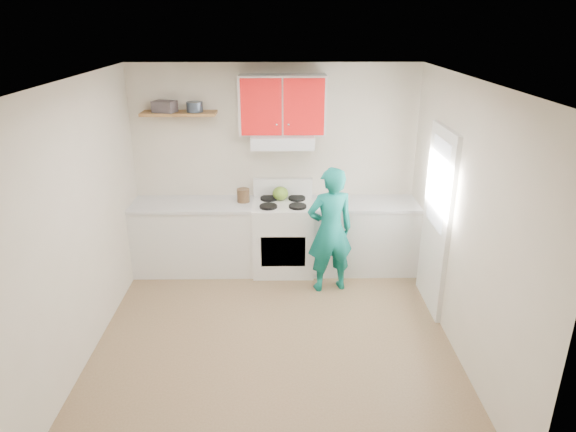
{
  "coord_description": "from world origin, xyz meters",
  "views": [
    {
      "loc": [
        0.08,
        -4.42,
        3.1
      ],
      "look_at": [
        0.15,
        0.55,
        1.15
      ],
      "focal_mm": 31.68,
      "sensor_mm": 36.0,
      "label": 1
    }
  ],
  "objects_px": {
    "person": "(330,230)",
    "crock": "(243,196)",
    "kettle": "(280,193)",
    "tin": "(195,107)",
    "stove": "(283,237)"
  },
  "relations": [
    {
      "from": "tin",
      "to": "person",
      "type": "distance_m",
      "value": 2.19
    },
    {
      "from": "kettle",
      "to": "crock",
      "type": "bearing_deg",
      "value": 171.67
    },
    {
      "from": "stove",
      "to": "crock",
      "type": "distance_m",
      "value": 0.74
    },
    {
      "from": "person",
      "to": "stove",
      "type": "bearing_deg",
      "value": -56.42
    },
    {
      "from": "tin",
      "to": "person",
      "type": "xyz_separation_m",
      "value": [
        1.61,
        -0.68,
        -1.33
      ]
    },
    {
      "from": "kettle",
      "to": "crock",
      "type": "distance_m",
      "value": 0.47
    },
    {
      "from": "stove",
      "to": "kettle",
      "type": "height_order",
      "value": "kettle"
    },
    {
      "from": "stove",
      "to": "person",
      "type": "xyz_separation_m",
      "value": [
        0.55,
        -0.52,
        0.31
      ]
    },
    {
      "from": "kettle",
      "to": "person",
      "type": "distance_m",
      "value": 0.91
    },
    {
      "from": "crock",
      "to": "stove",
      "type": "bearing_deg",
      "value": -7.28
    },
    {
      "from": "tin",
      "to": "crock",
      "type": "distance_m",
      "value": 1.24
    },
    {
      "from": "person",
      "to": "crock",
      "type": "bearing_deg",
      "value": -42.19
    },
    {
      "from": "tin",
      "to": "crock",
      "type": "xyz_separation_m",
      "value": [
        0.55,
        -0.1,
        -1.1
      ]
    },
    {
      "from": "person",
      "to": "tin",
      "type": "bearing_deg",
      "value": -36.16
    },
    {
      "from": "kettle",
      "to": "person",
      "type": "height_order",
      "value": "person"
    }
  ]
}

